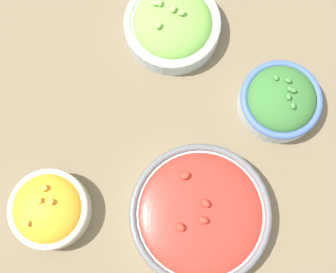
{
  "coord_description": "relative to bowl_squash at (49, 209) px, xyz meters",
  "views": [
    {
      "loc": [
        -0.14,
        -0.09,
        0.77
      ],
      "look_at": [
        0.0,
        0.0,
        0.03
      ],
      "focal_mm": 50.0,
      "sensor_mm": 36.0,
      "label": 1
    }
  ],
  "objects": [
    {
      "name": "bowl_cherry_tomatoes",
      "position": [
        0.13,
        -0.2,
        -0.01
      ],
      "size": [
        0.22,
        0.22,
        0.06
      ],
      "color": "silver",
      "rests_on": "ground_plane"
    },
    {
      "name": "bowl_lettuce",
      "position": [
        0.37,
        0.02,
        -0.0
      ],
      "size": [
        0.17,
        0.17,
        0.07
      ],
      "color": "#B2C1CC",
      "rests_on": "ground_plane"
    },
    {
      "name": "ground_plane",
      "position": [
        0.2,
        -0.09,
        -0.03
      ],
      "size": [
        3.0,
        3.0,
        0.0
      ],
      "primitive_type": "plane",
      "color": "#75664C"
    },
    {
      "name": "bowl_squash",
      "position": [
        0.0,
        0.0,
        0.0
      ],
      "size": [
        0.13,
        0.13,
        0.07
      ],
      "color": "beige",
      "rests_on": "ground_plane"
    },
    {
      "name": "bowl_broccoli",
      "position": [
        0.36,
        -0.21,
        -0.0
      ],
      "size": [
        0.14,
        0.14,
        0.07
      ],
      "color": "#B2C1CC",
      "rests_on": "ground_plane"
    }
  ]
}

